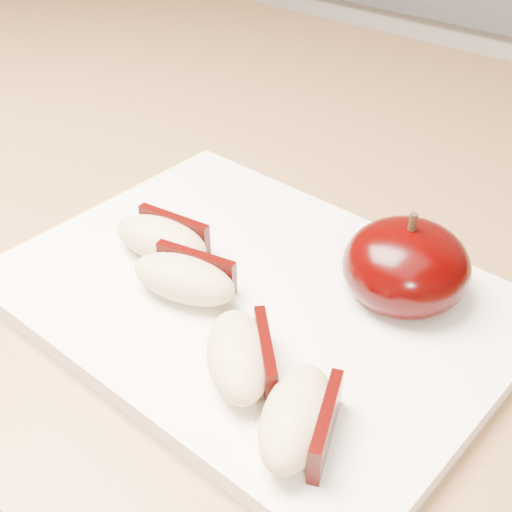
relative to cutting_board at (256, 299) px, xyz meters
The scene contains 6 objects.
cutting_board is the anchor object (origin of this frame).
apple_half 0.09m from the cutting_board, 37.55° to the left, with size 0.08×0.08×0.06m.
apple_wedge_a 0.07m from the cutting_board, behind, with size 0.07×0.04×0.02m.
apple_wedge_b 0.04m from the cutting_board, 139.26° to the right, with size 0.07×0.04×0.02m.
apple_wedge_c 0.07m from the cutting_board, 58.72° to the right, with size 0.07×0.07×0.02m.
apple_wedge_d 0.11m from the cutting_board, 41.65° to the right, with size 0.05×0.07×0.02m.
Camera 1 is at (0.21, 0.10, 1.17)m, focal length 50.00 mm.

